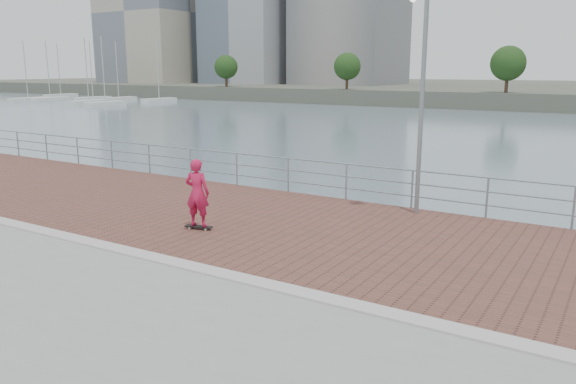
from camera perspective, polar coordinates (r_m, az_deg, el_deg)
The scene contains 8 objects.
water at distance 11.70m, azimuth -5.42°, elevation -17.87°, with size 400.00×400.00×0.00m, color slate.
brick_lane at distance 13.70m, azimuth 3.53°, elevation -4.04°, with size 40.00×6.80×0.02m, color brown.
curb at distance 10.81m, azimuth -5.65°, elevation -8.55°, with size 40.00×0.40×0.06m, color #B7B5AD.
guardrail at distance 16.53m, azimuth 9.16°, elevation 1.12°, with size 39.06×0.06×1.13m.
street_lamp at distance 14.85m, azimuth 13.14°, elevation 14.01°, with size 0.45×1.31×6.16m.
skateboard at distance 14.01m, azimuth -9.08°, elevation -3.50°, with size 0.71×0.35×0.08m.
skateboarder at distance 13.80m, azimuth -9.20°, elevation -0.07°, with size 0.61×0.40×1.67m, color #C41A45.
marina at distance 108.89m, azimuth -19.73°, elevation 8.90°, with size 31.51×20.74×10.72m.
Camera 1 is at (6.18, -7.99, 3.90)m, focal length 35.00 mm.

